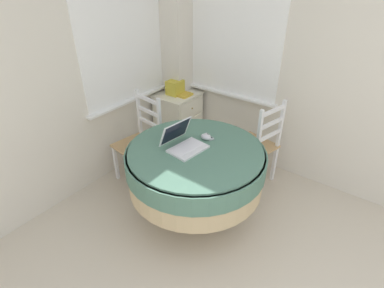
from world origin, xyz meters
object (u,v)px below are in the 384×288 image
at_px(computer_mouse, 206,137).
at_px(storage_box, 175,87).
at_px(cell_phone, 208,137).
at_px(book_on_cabinet, 183,94).
at_px(dining_chair_near_right_window, 257,145).
at_px(laptop, 184,143).
at_px(corner_cabinet, 178,120).
at_px(dining_chair_near_back_window, 141,142).
at_px(round_dining_table, 196,165).

xyz_separation_m(computer_mouse, storage_box, (0.73, 0.96, 0.02)).
xyz_separation_m(computer_mouse, cell_phone, (0.04, 0.01, -0.02)).
height_order(cell_phone, book_on_cabinet, cell_phone).
bearing_deg(cell_phone, dining_chair_near_right_window, -19.45).
height_order(laptop, book_on_cabinet, laptop).
distance_m(cell_phone, dining_chair_near_right_window, 0.71).
height_order(laptop, cell_phone, laptop).
relative_size(laptop, dining_chair_near_right_window, 0.36).
bearing_deg(book_on_cabinet, dining_chair_near_right_window, -95.77).
height_order(cell_phone, dining_chair_near_right_window, dining_chair_near_right_window).
height_order(laptop, corner_cabinet, laptop).
xyz_separation_m(laptop, dining_chair_near_back_window, (0.20, 0.74, -0.35)).
bearing_deg(computer_mouse, round_dining_table, -173.04).
bearing_deg(dining_chair_near_back_window, laptop, -104.85).
distance_m(corner_cabinet, storage_box, 0.44).
bearing_deg(storage_box, laptop, -137.36).
xyz_separation_m(cell_phone, dining_chair_near_right_window, (0.60, -0.21, -0.31)).
xyz_separation_m(dining_chair_near_back_window, dining_chair_near_right_window, (0.67, -1.03, 0.00)).
bearing_deg(storage_box, dining_chair_near_right_window, -94.22).
relative_size(laptop, dining_chair_near_back_window, 0.36).
distance_m(computer_mouse, cell_phone, 0.05).
bearing_deg(book_on_cabinet, computer_mouse, -131.33).
bearing_deg(dining_chair_near_back_window, computer_mouse, -88.20).
bearing_deg(dining_chair_near_right_window, computer_mouse, 162.35).
relative_size(round_dining_table, laptop, 3.49).
distance_m(dining_chair_near_back_window, book_on_cabinet, 0.83).
bearing_deg(dining_chair_near_right_window, dining_chair_near_back_window, 123.33).
relative_size(round_dining_table, computer_mouse, 12.03).
relative_size(computer_mouse, cell_phone, 0.74).
xyz_separation_m(round_dining_table, computer_mouse, (0.19, 0.02, 0.19)).
distance_m(cell_phone, storage_box, 1.17).
bearing_deg(dining_chair_near_back_window, dining_chair_near_right_window, -56.67).
bearing_deg(round_dining_table, dining_chair_near_right_window, -12.43).
xyz_separation_m(dining_chair_near_back_window, corner_cabinet, (0.78, 0.12, -0.09)).
relative_size(laptop, computer_mouse, 3.44).
bearing_deg(dining_chair_near_back_window, storage_box, 10.24).
distance_m(round_dining_table, laptop, 0.24).
bearing_deg(computer_mouse, storage_box, 52.49).
height_order(dining_chair_near_back_window, storage_box, dining_chair_near_back_window).
relative_size(round_dining_table, storage_box, 6.52).
distance_m(dining_chair_near_back_window, storage_box, 0.85).
bearing_deg(round_dining_table, dining_chair_near_back_window, 79.29).
height_order(round_dining_table, laptop, laptop).
height_order(computer_mouse, corner_cabinet, computer_mouse).
relative_size(computer_mouse, storage_box, 0.54).
bearing_deg(storage_box, dining_chair_near_back_window, -169.76).
bearing_deg(corner_cabinet, dining_chair_near_right_window, -95.43).
relative_size(laptop, storage_box, 1.87).
relative_size(cell_phone, dining_chair_near_back_window, 0.14).
bearing_deg(cell_phone, computer_mouse, -171.06).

